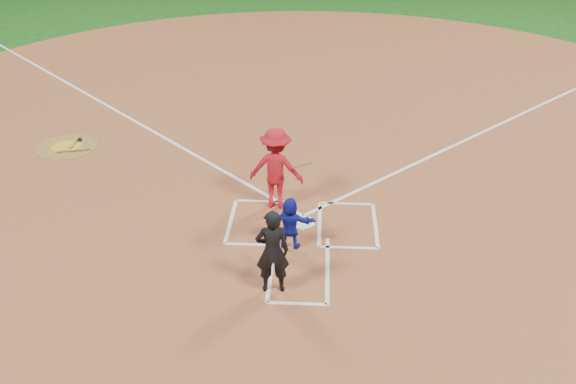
# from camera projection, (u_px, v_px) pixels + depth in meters

# --- Properties ---
(ground) EXTENTS (120.00, 120.00, 0.00)m
(ground) POSITION_uv_depth(u_px,v_px,m) (303.00, 223.00, 14.08)
(ground) COLOR #124812
(ground) RESTS_ON ground
(home_plate_dirt) EXTENTS (28.00, 28.00, 0.01)m
(home_plate_dirt) POSITION_uv_depth(u_px,v_px,m) (310.00, 119.00, 19.33)
(home_plate_dirt) COLOR brown
(home_plate_dirt) RESTS_ON ground
(home_plate) EXTENTS (0.60, 0.60, 0.02)m
(home_plate) POSITION_uv_depth(u_px,v_px,m) (303.00, 223.00, 14.07)
(home_plate) COLOR white
(home_plate) RESTS_ON home_plate_dirt
(on_deck_circle) EXTENTS (1.70, 1.70, 0.01)m
(on_deck_circle) POSITION_uv_depth(u_px,v_px,m) (67.00, 147.00, 17.58)
(on_deck_circle) COLOR brown
(on_deck_circle) RESTS_ON home_plate_dirt
(on_deck_logo) EXTENTS (0.80, 0.80, 0.00)m
(on_deck_logo) POSITION_uv_depth(u_px,v_px,m) (67.00, 146.00, 17.58)
(on_deck_logo) COLOR gold
(on_deck_logo) RESTS_ON on_deck_circle
(on_deck_bat_a) EXTENTS (0.09, 0.84, 0.06)m
(on_deck_bat_a) POSITION_uv_depth(u_px,v_px,m) (75.00, 142.00, 17.77)
(on_deck_bat_a) COLOR olive
(on_deck_bat_a) RESTS_ON on_deck_circle
(on_deck_bat_c) EXTENTS (0.83, 0.28, 0.06)m
(on_deck_bat_c) POSITION_uv_depth(u_px,v_px,m) (73.00, 150.00, 17.29)
(on_deck_bat_c) COLOR olive
(on_deck_bat_c) RESTS_ON on_deck_circle
(bat_weight_donut) EXTENTS (0.19, 0.19, 0.05)m
(bat_weight_donut) POSITION_uv_depth(u_px,v_px,m) (79.00, 140.00, 17.91)
(bat_weight_donut) COLOR black
(bat_weight_donut) RESTS_ON on_deck_circle
(catcher) EXTENTS (1.07, 0.43, 1.12)m
(catcher) POSITION_uv_depth(u_px,v_px,m) (290.00, 223.00, 13.00)
(catcher) COLOR #131DA1
(catcher) RESTS_ON home_plate_dirt
(umpire) EXTENTS (0.66, 0.47, 1.69)m
(umpire) POSITION_uv_depth(u_px,v_px,m) (272.00, 251.00, 11.60)
(umpire) COLOR black
(umpire) RESTS_ON home_plate_dirt
(chalk_markings) EXTENTS (28.35, 17.32, 0.01)m
(chalk_markings) POSITION_uv_depth(u_px,v_px,m) (309.00, 128.00, 18.70)
(chalk_markings) COLOR white
(chalk_markings) RESTS_ON home_plate_dirt
(batter_at_plate) EXTENTS (1.47, 0.97, 1.90)m
(batter_at_plate) POSITION_uv_depth(u_px,v_px,m) (276.00, 168.00, 14.30)
(batter_at_plate) COLOR #AD131F
(batter_at_plate) RESTS_ON home_plate_dirt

